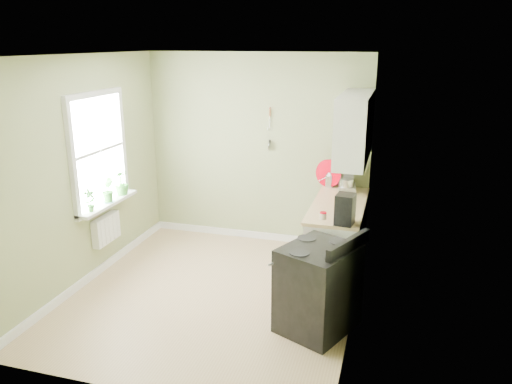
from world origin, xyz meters
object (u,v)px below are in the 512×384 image
(stand_mixer, at_px, (348,177))
(stove, at_px, (318,288))
(coffee_maker, at_px, (345,210))
(kettle, at_px, (329,180))

(stand_mixer, bearing_deg, stove, -91.42)
(coffee_maker, bearing_deg, stove, -102.83)
(kettle, bearing_deg, stove, -84.30)
(stand_mixer, xyz_separation_m, coffee_maker, (0.11, -1.28, -0.03))
(stove, relative_size, stand_mixer, 2.27)
(stove, height_order, stand_mixer, stand_mixer)
(stand_mixer, distance_m, coffee_maker, 1.29)
(kettle, relative_size, coffee_maker, 0.60)
(stove, relative_size, coffee_maker, 2.99)
(stand_mixer, distance_m, kettle, 0.31)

